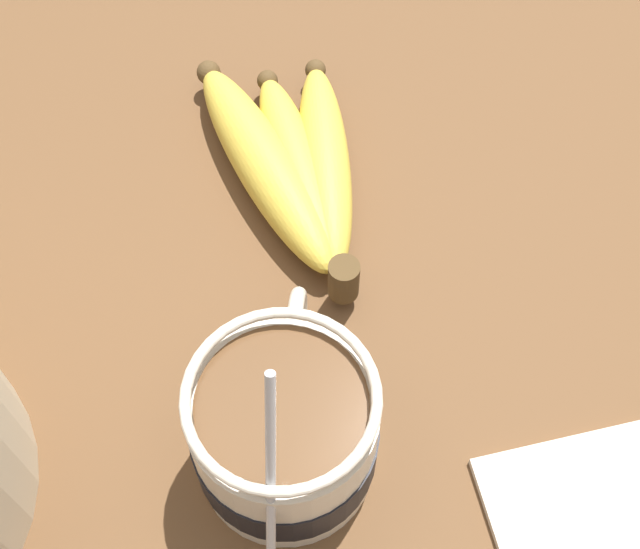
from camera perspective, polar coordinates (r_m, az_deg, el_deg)
name	(u,v)px	position (r cm, az deg, el deg)	size (l,w,h in cm)	color
table	(335,393)	(57.36, 0.98, -7.62)	(129.85, 129.85, 3.90)	brown
coffee_mug	(285,432)	(49.73, -2.27, -10.06)	(16.34, 10.43, 16.41)	beige
banana_bunch	(292,166)	(61.85, -1.81, 6.93)	(20.16, 14.10, 4.21)	#4C381E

